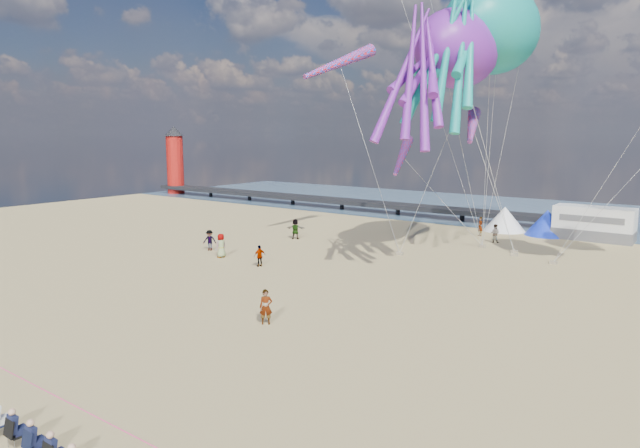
{
  "coord_description": "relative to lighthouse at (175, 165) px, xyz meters",
  "views": [
    {
      "loc": [
        16.3,
        -14.9,
        9.49
      ],
      "look_at": [
        0.78,
        6.0,
        5.32
      ],
      "focal_mm": 32.0,
      "sensor_mm": 36.0,
      "label": 1
    }
  ],
  "objects": [
    {
      "name": "lighthouse",
      "position": [
        0.0,
        0.0,
        0.0
      ],
      "size": [
        2.6,
        2.6,
        9.0
      ],
      "primitive_type": "cylinder",
      "color": "#A5140F",
      "rests_on": "ground"
    },
    {
      "name": "beachgoer_3",
      "position": [
        45.02,
        -29.42,
        -3.72
      ],
      "size": [
        0.9,
        1.15,
        1.56
      ],
      "primitive_type": "imported",
      "rotation": [
        0.0,
        0.0,
        4.35
      ],
      "color": "#7F6659",
      "rests_on": "ground"
    },
    {
      "name": "standing_person",
      "position": [
        53.75,
        -38.47,
        -3.61
      ],
      "size": [
        0.77,
        0.74,
        1.78
      ],
      "primitive_type": "imported",
      "rotation": [
        0.0,
        0.0,
        0.7
      ],
      "color": "tan",
      "rests_on": "ground"
    },
    {
      "name": "tent_white",
      "position": [
        54.0,
        -4.0,
        -3.3
      ],
      "size": [
        4.0,
        4.0,
        2.4
      ],
      "primitive_type": "cone",
      "color": "white",
      "rests_on": "ground"
    },
    {
      "name": "windsock_mid",
      "position": [
        55.76,
        -17.62,
        5.46
      ],
      "size": [
        2.6,
        5.19,
        5.14
      ],
      "primitive_type": null,
      "rotation": [
        0.0,
        0.0,
        0.33
      ],
      "color": "red"
    },
    {
      "name": "beachgoer_5",
      "position": [
        53.13,
        -8.11,
        -3.6
      ],
      "size": [
        1.6,
        1.5,
        1.79
      ],
      "primitive_type": "imported",
      "rotation": [
        0.0,
        0.0,
        5.56
      ],
      "color": "#7F6659",
      "rests_on": "ground"
    },
    {
      "name": "windsock_left",
      "position": [
        44.54,
        -18.83,
        10.72
      ],
      "size": [
        2.75,
        8.07,
        8.02
      ],
      "primitive_type": null,
      "rotation": [
        0.0,
        0.0,
        -0.21
      ],
      "color": "red"
    },
    {
      "name": "ground",
      "position": [
        56.0,
        -44.0,
        -4.5
      ],
      "size": [
        120.0,
        120.0,
        0.0
      ],
      "primitive_type": "plane",
      "color": "tan",
      "rests_on": "ground"
    },
    {
      "name": "motorhome_0",
      "position": [
        62.0,
        -4.0,
        -3.0
      ],
      "size": [
        6.6,
        2.5,
        3.0
      ],
      "primitive_type": "cube",
      "color": "silver",
      "rests_on": "ground"
    },
    {
      "name": "kite_octopus_purple",
      "position": [
        55.87,
        -21.11,
        10.64
      ],
      "size": [
        6.49,
        11.07,
        11.86
      ],
      "primitive_type": null,
      "rotation": [
        0.0,
        0.0,
        0.21
      ],
      "color": "#73209C"
    },
    {
      "name": "pier",
      "position": [
        28.0,
        0.0,
        -3.5
      ],
      "size": [
        60.0,
        3.0,
        0.5
      ],
      "primitive_type": "cube",
      "color": "black",
      "rests_on": "ground"
    },
    {
      "name": "kite_octopus_teal",
      "position": [
        56.91,
        -17.62,
        12.33
      ],
      "size": [
        7.46,
        12.22,
        13.0
      ],
      "primitive_type": null,
      "rotation": [
        0.0,
        0.0,
        -0.24
      ],
      "color": "#138E84"
    },
    {
      "name": "tent_blue",
      "position": [
        58.0,
        -4.0,
        -3.3
      ],
      "size": [
        4.0,
        4.0,
        2.4
      ],
      "primitive_type": "cone",
      "color": "#1933CC",
      "rests_on": "ground"
    },
    {
      "name": "sandbag_c",
      "position": [
        61.75,
        -16.05,
        -4.39
      ],
      "size": [
        0.5,
        0.35,
        0.22
      ],
      "primitive_type": "cube",
      "color": "gray",
      "rests_on": "ground"
    },
    {
      "name": "beachgoer_0",
      "position": [
        40.57,
        -28.95,
        -3.57
      ],
      "size": [
        0.5,
        0.71,
        1.86
      ],
      "primitive_type": "imported",
      "rotation": [
        0.0,
        0.0,
        4.62
      ],
      "color": "#7F6659",
      "rests_on": "ground"
    },
    {
      "name": "spectator_row",
      "position": [
        56.41,
        -51.46,
        -3.85
      ],
      "size": [
        6.1,
        0.9,
        1.3
      ],
      "primitive_type": null,
      "color": "black",
      "rests_on": "ground"
    },
    {
      "name": "beachgoer_1",
      "position": [
        55.37,
        -10.45,
        -3.68
      ],
      "size": [
        0.85,
        0.61,
        1.64
      ],
      "primitive_type": "imported",
      "rotation": [
        0.0,
        0.0,
        3.25
      ],
      "color": "#7F6659",
      "rests_on": "ground"
    },
    {
      "name": "beachgoer_4",
      "position": [
        40.3,
        -19.53,
        -3.58
      ],
      "size": [
        1.16,
        0.86,
        1.83
      ],
      "primitive_type": "imported",
      "rotation": [
        0.0,
        0.0,
        3.58
      ],
      "color": "#7F6659",
      "rests_on": "ground"
    },
    {
      "name": "sandbag_a",
      "position": [
        51.16,
        -19.93,
        -4.39
      ],
      "size": [
        0.5,
        0.35,
        0.22
      ],
      "primitive_type": "cube",
      "color": "gray",
      "rests_on": "ground"
    },
    {
      "name": "rope_line",
      "position": [
        56.0,
        -49.0,
        -4.48
      ],
      "size": [
        34.0,
        0.03,
        0.03
      ],
      "primitive_type": "cylinder",
      "rotation": [
        0.0,
        1.57,
        0.0
      ],
      "color": "#F2338C",
      "rests_on": "ground"
    },
    {
      "name": "beachgoer_2",
      "position": [
        37.89,
        -27.67,
        -3.66
      ],
      "size": [
        1.04,
        0.99,
        1.69
      ],
      "primitive_type": "imported",
      "rotation": [
        0.0,
        0.0,
        0.58
      ],
      "color": "#7F6659",
      "rests_on": "ground"
    },
    {
      "name": "sandbag_b",
      "position": [
        58.55,
        -14.92,
        -4.39
      ],
      "size": [
        0.5,
        0.35,
        0.22
      ],
      "primitive_type": "cube",
      "color": "gray",
      "rests_on": "ground"
    },
    {
      "name": "water",
      "position": [
        56.0,
        11.0,
        -4.48
      ],
      "size": [
        120.0,
        120.0,
        0.0
      ],
      "primitive_type": "plane",
      "color": "#3E5C76",
      "rests_on": "ground"
    },
    {
      "name": "windsock_right",
      "position": [
        49.46,
        -16.74,
        3.08
      ],
      "size": [
        2.5,
        5.67,
        5.65
      ],
      "primitive_type": null,
      "rotation": [
        0.0,
        0.0,
        0.29
      ],
      "color": "red"
    },
    {
      "name": "sandbag_e",
      "position": [
        55.31,
        -13.21,
        -4.39
      ],
      "size": [
        0.5,
        0.35,
        0.22
      ],
      "primitive_type": "cube",
      "color": "gray",
      "rests_on": "ground"
    },
    {
      "name": "sandbag_d",
      "position": [
        58.17,
        -13.78,
        -4.39
      ],
      "size": [
        0.5,
        0.35,
        0.22
      ],
      "primitive_type": "cube",
      "color": "gray",
      "rests_on": "ground"
    }
  ]
}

